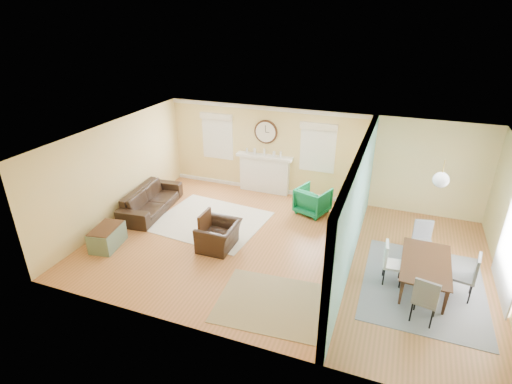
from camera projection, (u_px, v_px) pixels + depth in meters
floor at (283, 249)px, 9.32m from camera, size 9.00×9.00×0.00m
wall_back at (316, 156)px, 11.32m from camera, size 9.00×0.02×2.60m
wall_front at (229, 277)px, 6.22m from camera, size 9.00×0.02×2.60m
wall_left at (117, 172)px, 10.21m from camera, size 0.02×6.00×2.60m
ceiling at (287, 142)px, 8.22m from camera, size 9.00×6.00×0.02m
partition at (357, 202)px, 8.50m from camera, size 0.17×6.00×2.60m
fireplace at (264, 173)px, 11.99m from camera, size 1.70×0.30×1.17m
wall_clock at (266, 132)px, 11.54m from camera, size 0.70×0.07×0.70m
window_left at (217, 133)px, 12.10m from camera, size 1.05×0.13×1.42m
window_right at (318, 144)px, 11.11m from camera, size 1.05×0.13×1.42m
pendant at (441, 180)px, 7.43m from camera, size 0.30×0.30×0.55m
rug_cream at (210, 221)px, 10.51m from camera, size 2.90×2.57×0.01m
rug_jute at (272, 303)px, 7.60m from camera, size 2.16×1.82×0.01m
rug_grey at (423, 286)px, 8.06m from camera, size 2.32×2.90×0.01m
sofa at (151, 200)px, 10.93m from camera, size 1.11×2.32×0.65m
eames_chair at (219, 236)px, 9.24m from camera, size 0.85×0.97×0.62m
green_chair at (313, 200)px, 10.81m from camera, size 1.01×1.02×0.74m
trunk at (107, 237)px, 9.31m from camera, size 0.67×0.94×0.50m
credenza at (346, 215)px, 10.00m from camera, size 0.47×1.38×0.80m
tv at (348, 190)px, 9.71m from camera, size 0.18×1.00×0.57m
garden_stool at (340, 242)px, 9.08m from camera, size 0.35×0.35×0.51m
potted_plant at (341, 225)px, 8.89m from camera, size 0.42×0.45×0.42m
dining_table at (425, 274)px, 7.94m from camera, size 0.97×1.68×0.58m
dining_chair_n at (424, 239)px, 8.71m from camera, size 0.48×0.48×0.90m
dining_chair_s at (427, 295)px, 6.97m from camera, size 0.50×0.50×0.95m
dining_chair_w at (394, 261)px, 7.97m from camera, size 0.42×0.42×0.89m
dining_chair_e at (465, 272)px, 7.55m from camera, size 0.50×0.50×0.96m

